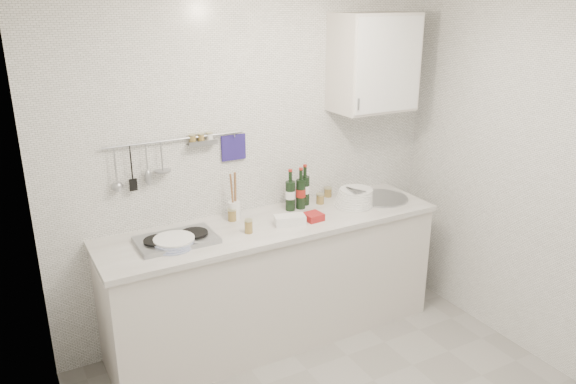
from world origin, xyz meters
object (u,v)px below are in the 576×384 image
object	(u,v)px
plate_stack_hob	(173,242)
wine_bottles	(299,188)
wall_cabinet	(374,63)
plate_stack_sink	(355,198)
utensil_crock	(234,208)

from	to	relation	value
plate_stack_hob	wine_bottles	bearing A→B (deg)	11.34
wall_cabinet	plate_stack_hob	distance (m)	1.93
plate_stack_sink	wine_bottles	bearing A→B (deg)	159.45
wine_bottles	utensil_crock	size ratio (longest dim) A/B	0.89
plate_stack_sink	wine_bottles	world-z (taller)	wine_bottles
wall_cabinet	utensil_crock	size ratio (longest dim) A/B	2.00
wine_bottles	utensil_crock	xyz separation A→B (m)	(-0.51, 0.02, -0.07)
wall_cabinet	wine_bottles	xyz separation A→B (m)	(-0.61, 0.04, -0.87)
utensil_crock	wine_bottles	bearing A→B (deg)	-2.60
wall_cabinet	wine_bottles	size ratio (longest dim) A/B	2.26
plate_stack_hob	plate_stack_sink	distance (m)	1.44
wall_cabinet	wine_bottles	bearing A→B (deg)	176.46
wall_cabinet	plate_stack_sink	xyz separation A→B (m)	(-0.20, -0.11, -0.97)
wall_cabinet	utensil_crock	world-z (taller)	wall_cabinet
wall_cabinet	wine_bottles	distance (m)	1.06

